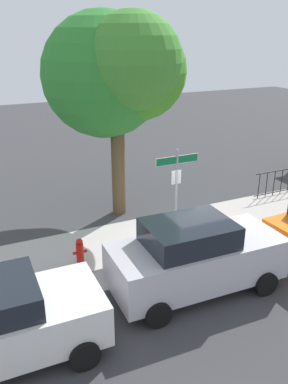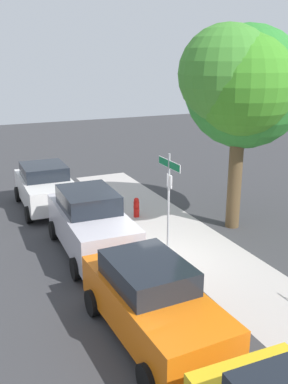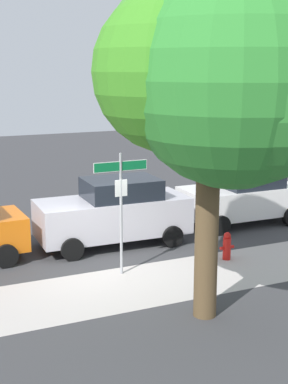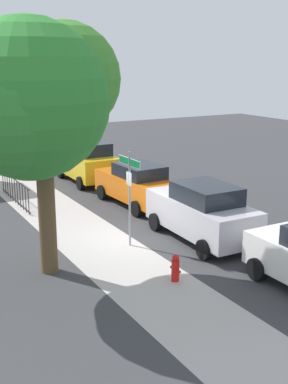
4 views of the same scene
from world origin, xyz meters
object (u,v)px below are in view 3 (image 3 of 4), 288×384
fire_hydrant (227,246)px  street_sign (121,191)px  car_silver (114,212)px  shade_tree (218,77)px  car_white (242,197)px

fire_hydrant → street_sign: bearing=-3.7°
street_sign → car_silver: (-0.73, -2.36, -1.18)m
shade_tree → fire_hydrant: (-2.27, -2.96, -4.63)m
car_silver → fire_hydrant: (-2.32, 2.55, -0.61)m
street_sign → shade_tree: 4.32m
shade_tree → fire_hydrant: bearing=-127.5°
car_white → car_silver: (4.80, 0.39, 0.09)m
street_sign → car_white: street_sign is taller
fire_hydrant → shade_tree: bearing=52.5°
car_white → fire_hydrant: 3.88m
car_white → fire_hydrant: (2.48, 2.94, -0.52)m
car_silver → fire_hydrant: size_ratio=5.80×
street_sign → fire_hydrant: bearing=176.3°
car_silver → fire_hydrant: car_silver is taller
street_sign → shade_tree: shade_tree is taller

